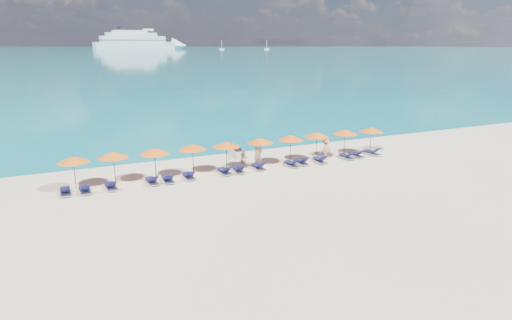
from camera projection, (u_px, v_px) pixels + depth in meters
name	position (u px, v px, depth m)	size (l,w,h in m)	color
ground	(274.00, 188.00, 28.50)	(1400.00, 1400.00, 0.00)	beige
sea	(68.00, 49.00, 609.45)	(1600.00, 1300.00, 0.01)	#1FA9B2
cruise_ship	(143.00, 42.00, 589.42)	(131.09, 37.57, 36.05)	white
sailboat_near	(222.00, 49.00, 578.58)	(6.46, 2.15, 11.85)	white
sailboat_far	(267.00, 48.00, 592.58)	(6.79, 2.26, 12.44)	white
jetski	(237.00, 152.00, 36.46)	(0.86, 2.23, 0.79)	silver
beachgoer_a	(258.00, 155.00, 33.13)	(0.72, 0.47, 1.96)	tan
beachgoer_b	(244.00, 159.00, 32.76)	(0.74, 0.43, 1.53)	tan
beachgoer_c	(325.00, 149.00, 35.24)	(1.15, 0.54, 1.79)	tan
umbrella_0	(73.00, 159.00, 27.89)	(2.10, 2.10, 2.28)	black
umbrella_1	(113.00, 155.00, 29.04)	(2.10, 2.10, 2.28)	black
umbrella_2	(155.00, 151.00, 30.01)	(2.10, 2.10, 2.28)	black
umbrella_3	(193.00, 147.00, 31.24)	(2.10, 2.10, 2.28)	black
umbrella_4	(226.00, 144.00, 32.07)	(2.10, 2.10, 2.28)	black
umbrella_5	(260.00, 140.00, 33.30)	(2.10, 2.10, 2.28)	black
umbrella_6	(291.00, 137.00, 34.31)	(2.10, 2.10, 2.28)	black
umbrella_7	(317.00, 135.00, 35.36)	(2.10, 2.10, 2.28)	black
umbrella_8	(345.00, 132.00, 36.49)	(2.10, 2.10, 2.28)	black
umbrella_9	(372.00, 130.00, 37.44)	(2.10, 2.10, 2.28)	black
lounger_0	(65.00, 191.00, 27.26)	(0.69, 1.72, 0.66)	silver
lounger_1	(85.00, 189.00, 27.56)	(0.77, 1.75, 0.66)	silver
lounger_2	(111.00, 186.00, 28.27)	(0.76, 1.75, 0.66)	silver
lounger_3	(152.00, 181.00, 29.31)	(0.77, 1.75, 0.66)	silver
lounger_4	(168.00, 179.00, 29.67)	(0.66, 1.72, 0.66)	silver
lounger_5	(189.00, 176.00, 30.41)	(0.65, 1.71, 0.66)	silver
lounger_6	(225.00, 171.00, 31.52)	(0.77, 1.75, 0.66)	silver
lounger_7	(239.00, 169.00, 31.89)	(0.75, 1.74, 0.66)	silver
lounger_8	(258.00, 167.00, 32.64)	(0.62, 1.70, 0.66)	silver
lounger_9	(291.00, 164.00, 33.43)	(0.74, 1.74, 0.66)	silver
lounger_10	(302.00, 161.00, 34.02)	(0.69, 1.73, 0.66)	silver
lounger_11	(320.00, 160.00, 34.46)	(0.72, 1.73, 0.66)	silver
lounger_12	(346.00, 156.00, 35.61)	(0.75, 1.74, 0.66)	silver
lounger_13	(356.00, 154.00, 36.20)	(0.76, 1.75, 0.66)	silver
lounger_14	(372.00, 152.00, 36.88)	(0.79, 1.75, 0.66)	silver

